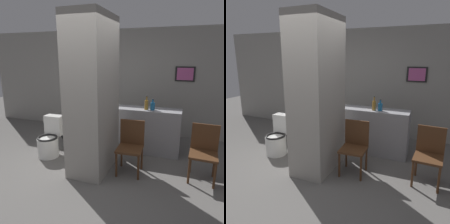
% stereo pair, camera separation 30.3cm
% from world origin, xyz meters
% --- Properties ---
extents(ground_plane, '(14.00, 14.00, 0.00)m').
position_xyz_m(ground_plane, '(0.00, 0.00, 0.00)').
color(ground_plane, '#5B5956').
extents(wall_back, '(8.00, 0.09, 2.60)m').
position_xyz_m(wall_back, '(-0.00, 2.63, 1.30)').
color(wall_back, gray).
rests_on(wall_back, ground_plane).
extents(pillar_center, '(0.63, 1.01, 2.60)m').
position_xyz_m(pillar_center, '(0.09, 0.51, 1.30)').
color(pillar_center, gray).
rests_on(pillar_center, ground_plane).
extents(counter_shelf, '(1.43, 0.44, 0.92)m').
position_xyz_m(counter_shelf, '(0.80, 1.50, 0.46)').
color(counter_shelf, gray).
rests_on(counter_shelf, ground_plane).
extents(toilet, '(0.41, 0.57, 0.78)m').
position_xyz_m(toilet, '(-0.95, 0.69, 0.32)').
color(toilet, silver).
rests_on(toilet, ground_plane).
extents(chair_near_pillar, '(0.44, 0.44, 0.89)m').
position_xyz_m(chair_near_pillar, '(0.74, 0.60, 0.50)').
color(chair_near_pillar, '#4C2D19').
rests_on(chair_near_pillar, ground_plane).
extents(chair_by_doorway, '(0.45, 0.45, 0.89)m').
position_xyz_m(chair_by_doorway, '(1.90, 0.75, 0.50)').
color(chair_by_doorway, '#4C2D19').
rests_on(chair_by_doorway, ground_plane).
extents(bicycle, '(1.55, 0.42, 0.66)m').
position_xyz_m(bicycle, '(-0.39, 1.34, 0.32)').
color(bicycle, black).
rests_on(bicycle, ground_plane).
extents(bottle_tall, '(0.08, 0.08, 0.29)m').
position_xyz_m(bottle_tall, '(0.84, 1.42, 1.03)').
color(bottle_tall, olive).
rests_on(bottle_tall, counter_shelf).
extents(bottle_short, '(0.09, 0.09, 0.24)m').
position_xyz_m(bottle_short, '(0.96, 1.43, 1.01)').
color(bottle_short, '#19598C').
rests_on(bottle_short, counter_shelf).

